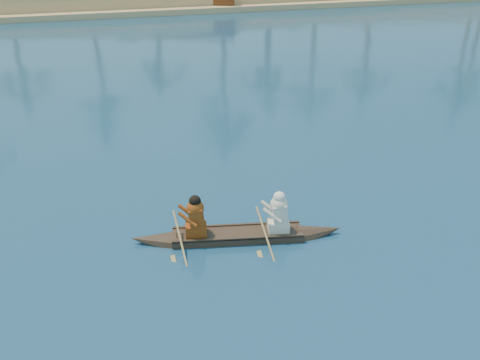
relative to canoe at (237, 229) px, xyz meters
name	(u,v)px	position (x,y,z in m)	size (l,w,h in m)	color
ground	(201,160)	(0.05, 4.00, -0.23)	(160.00, 160.00, 0.00)	#0B314B
canoe	(237,229)	(0.00, 0.00, 0.00)	(4.38, 1.33, 1.20)	#402D23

